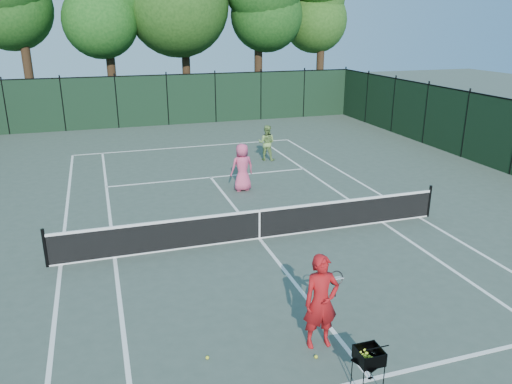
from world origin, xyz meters
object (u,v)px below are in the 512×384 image
object	(u,v)px
player_pink	(242,167)
player_green	(267,143)
loose_ball_near_cart	(316,357)
ball_hopper	(369,356)
coach	(321,302)
loose_ball_midcourt	(207,358)

from	to	relation	value
player_pink	player_green	xyz separation A→B (m)	(2.28, 3.84, -0.09)
loose_ball_near_cart	ball_hopper	bearing A→B (deg)	-65.20
coach	player_green	bearing A→B (deg)	78.40
coach	loose_ball_midcourt	distance (m)	2.40
coach	ball_hopper	size ratio (longest dim) A/B	2.34
coach	loose_ball_near_cart	world-z (taller)	coach
ball_hopper	player_green	bearing A→B (deg)	54.02
player_pink	ball_hopper	world-z (taller)	player_pink
coach	loose_ball_midcourt	xyz separation A→B (m)	(-2.20, 0.22, -0.93)
coach	player_pink	size ratio (longest dim) A/B	1.07
player_pink	player_green	world-z (taller)	player_pink
player_pink	coach	bearing A→B (deg)	76.41
loose_ball_near_cart	player_green	bearing A→B (deg)	74.81
player_green	loose_ball_midcourt	size ratio (longest dim) A/B	23.84
loose_ball_midcourt	coach	bearing A→B (deg)	-5.82
ball_hopper	player_pink	bearing A→B (deg)	61.29
coach	ball_hopper	xyz separation A→B (m)	(0.24, -1.42, -0.27)
player_pink	loose_ball_near_cart	distance (m)	10.14
player_pink	loose_ball_near_cart	bearing A→B (deg)	75.35
player_green	loose_ball_midcourt	xyz separation A→B (m)	(-5.72, -13.23, -0.78)
player_pink	ball_hopper	distance (m)	11.08
player_green	loose_ball_near_cart	bearing A→B (deg)	105.47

